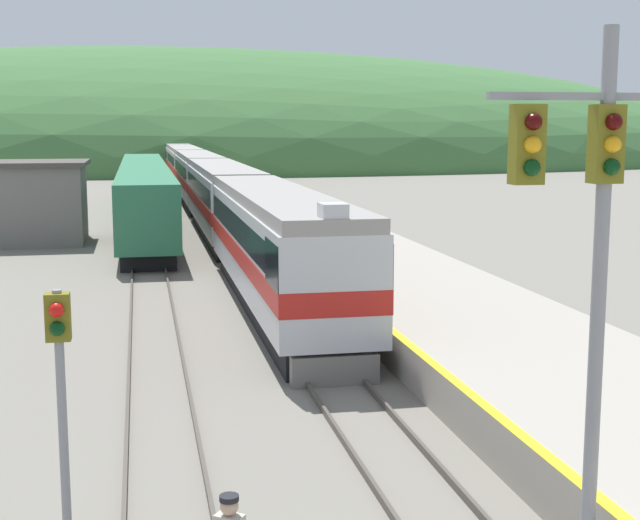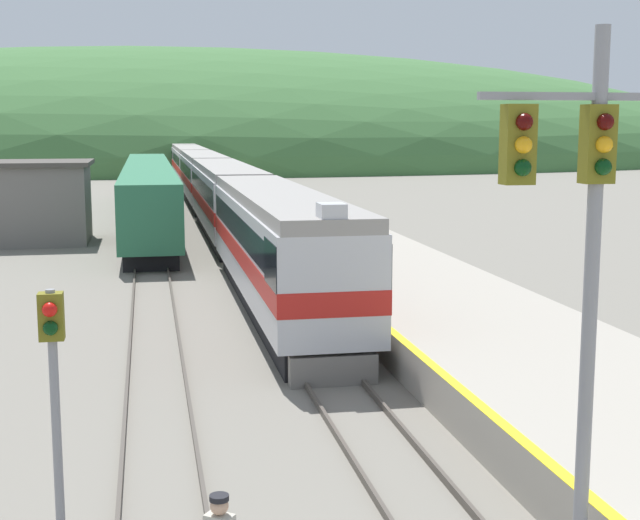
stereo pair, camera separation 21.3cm
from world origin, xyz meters
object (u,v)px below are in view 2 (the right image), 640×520
(express_train_lead_car, at_px, (279,246))
(carriage_fourth, at_px, (190,165))
(siding_train, at_px, (148,193))
(signal_post_siding, at_px, (53,365))
(carriage_third, at_px, (203,177))
(signal_mast_main, at_px, (595,213))
(carriage_second, at_px, (226,198))
(carriage_fifth, at_px, (182,158))

(express_train_lead_car, distance_m, carriage_fourth, 62.13)
(siding_train, height_order, signal_post_siding, signal_post_siding)
(carriage_third, xyz_separation_m, signal_mast_main, (1.34, -60.77, 3.01))
(express_train_lead_car, xyz_separation_m, siding_train, (-4.32, 29.01, -0.28))
(express_train_lead_car, bearing_deg, carriage_second, 90.00)
(express_train_lead_car, bearing_deg, siding_train, 98.47)
(carriage_fourth, distance_m, signal_mast_main, 81.60)
(carriage_fourth, bearing_deg, signal_mast_main, -89.06)
(siding_train, relative_size, signal_mast_main, 5.37)
(carriage_fourth, xyz_separation_m, siding_train, (-4.32, -33.12, -0.26))
(carriage_fifth, relative_size, signal_post_siding, 4.94)
(signal_post_siding, bearing_deg, carriage_fourth, 85.75)
(express_train_lead_car, height_order, carriage_second, express_train_lead_car)
(express_train_lead_car, bearing_deg, carriage_fourth, 90.00)
(carriage_fourth, distance_m, carriage_fifth, 20.76)
(carriage_third, xyz_separation_m, carriage_fifth, (0.00, 41.52, 0.00))
(carriage_third, xyz_separation_m, carriage_fourth, (0.00, 20.76, 0.00))
(carriage_second, height_order, signal_post_siding, carriage_second)
(carriage_second, xyz_separation_m, carriage_third, (0.00, 20.76, 0.00))
(carriage_third, relative_size, carriage_fifth, 1.00)
(carriage_fifth, distance_m, siding_train, 54.06)
(carriage_fourth, height_order, signal_mast_main, signal_mast_main)
(express_train_lead_car, bearing_deg, signal_post_siding, -109.28)
(carriage_fifth, height_order, siding_train, carriage_fifth)
(carriage_fourth, bearing_deg, siding_train, -97.44)
(signal_mast_main, bearing_deg, express_train_lead_car, 93.94)
(carriage_fourth, height_order, carriage_fifth, same)
(carriage_second, bearing_deg, signal_mast_main, -88.09)
(carriage_fourth, bearing_deg, signal_post_siding, -94.25)
(carriage_second, relative_size, siding_train, 0.48)
(carriage_third, distance_m, signal_mast_main, 60.86)
(siding_train, bearing_deg, carriage_third, 70.72)
(carriage_second, relative_size, signal_mast_main, 2.59)
(carriage_fifth, relative_size, siding_train, 0.48)
(carriage_second, height_order, siding_train, carriage_second)
(carriage_third, bearing_deg, express_train_lead_car, -90.00)
(carriage_third, xyz_separation_m, siding_train, (-4.32, -12.36, -0.26))
(carriage_third, bearing_deg, signal_post_siding, -95.76)
(siding_train, relative_size, signal_post_siding, 10.24)
(express_train_lead_car, xyz_separation_m, signal_mast_main, (1.34, -19.40, 3.00))
(carriage_fourth, relative_size, carriage_fifth, 1.00)
(carriage_second, height_order, carriage_fifth, same)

